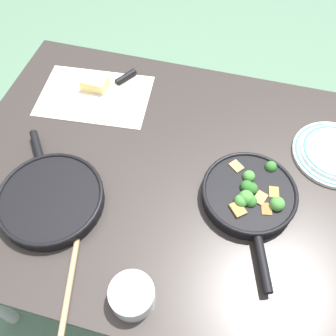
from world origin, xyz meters
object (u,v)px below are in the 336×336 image
at_px(wooden_spoon, 76,248).
at_px(grater_knife, 116,84).
at_px(skillet_broccoli, 250,195).
at_px(dinner_plate_stack, 335,153).
at_px(cheese_block, 95,83).
at_px(prep_bowl_steel, 132,296).
at_px(skillet_eggs, 51,199).

xyz_separation_m(wooden_spoon, grater_knife, (-0.10, 0.61, 0.00)).
bearing_deg(grater_knife, wooden_spoon, 40.97).
bearing_deg(skillet_broccoli, wooden_spoon, -75.18).
bearing_deg(wooden_spoon, dinner_plate_stack, -66.63).
height_order(cheese_block, prep_bowl_steel, prep_bowl_steel).
bearing_deg(prep_bowl_steel, dinner_plate_stack, 51.12).
relative_size(wooden_spoon, grater_knife, 1.59).
relative_size(dinner_plate_stack, prep_bowl_steel, 2.31).
height_order(skillet_broccoli, cheese_block, skillet_broccoli).
distance_m(grater_knife, cheese_block, 0.07).
relative_size(skillet_broccoli, wooden_spoon, 1.13).
distance_m(skillet_broccoli, cheese_block, 0.67).
relative_size(skillet_eggs, dinner_plate_stack, 1.43).
bearing_deg(prep_bowl_steel, grater_knife, 112.59).
relative_size(skillet_eggs, grater_knife, 1.62).
relative_size(skillet_broccoli, cheese_block, 4.46).
xyz_separation_m(skillet_eggs, cheese_block, (-0.05, 0.47, -0.00)).
bearing_deg(skillet_eggs, grater_knife, -39.08).
xyz_separation_m(skillet_eggs, prep_bowl_steel, (0.31, -0.20, 0.01)).
relative_size(grater_knife, cheese_block, 2.49).
relative_size(wooden_spoon, dinner_plate_stack, 1.40).
bearing_deg(skillet_eggs, cheese_block, -31.07).
relative_size(grater_knife, prep_bowl_steel, 2.04).
height_order(skillet_eggs, prep_bowl_steel, prep_bowl_steel).
bearing_deg(dinner_plate_stack, skillet_eggs, -153.72).
xyz_separation_m(skillet_broccoli, dinner_plate_stack, (0.23, 0.23, -0.01)).
distance_m(wooden_spoon, prep_bowl_steel, 0.20).
distance_m(wooden_spoon, cheese_block, 0.61).
bearing_deg(grater_knife, cheese_block, -33.74).
xyz_separation_m(skillet_broccoli, skillet_eggs, (-0.54, -0.16, -0.00)).
bearing_deg(wooden_spoon, grater_knife, -4.18).
distance_m(cheese_block, prep_bowl_steel, 0.75).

